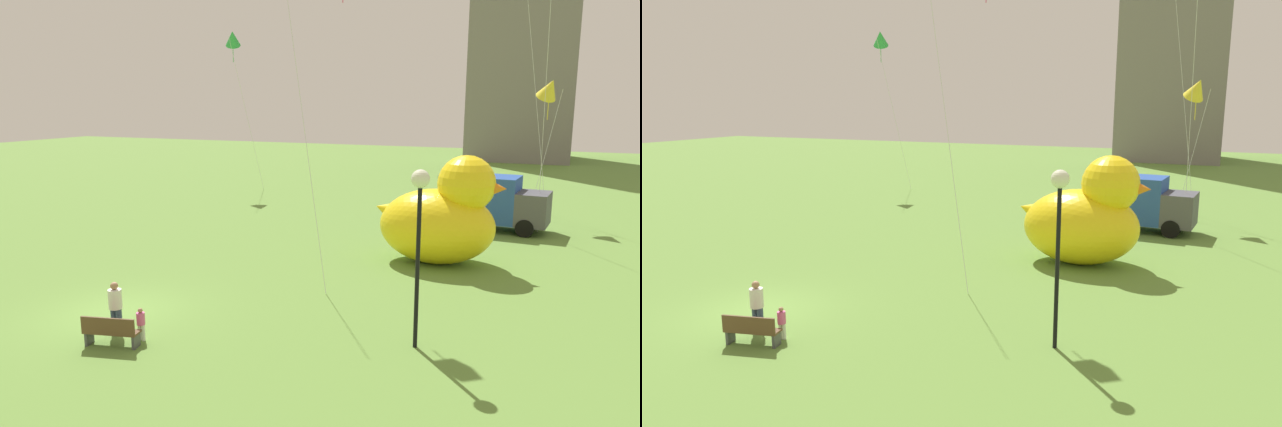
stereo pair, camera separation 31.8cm
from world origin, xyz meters
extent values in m
plane|color=olive|center=(0.00, 0.00, 0.00)|extent=(140.00, 140.00, 0.00)
cube|color=brown|center=(1.78, -2.11, 0.42)|extent=(1.64, 0.80, 0.06)
cube|color=brown|center=(1.83, -2.30, 0.68)|extent=(1.55, 0.42, 0.45)
cube|color=#47474C|center=(1.09, -2.27, 0.20)|extent=(0.16, 0.38, 0.39)
cube|color=#47474C|center=(2.47, -1.95, 0.20)|extent=(0.16, 0.38, 0.39)
cylinder|color=#38476B|center=(1.18, -1.36, 0.39)|extent=(0.18, 0.18, 0.77)
cylinder|color=#38476B|center=(1.38, -1.36, 0.39)|extent=(0.18, 0.18, 0.77)
cylinder|color=white|center=(1.28, -1.36, 1.06)|extent=(0.39, 0.39, 0.58)
sphere|color=#A87C5B|center=(1.28, -1.36, 1.47)|extent=(0.23, 0.23, 0.23)
cylinder|color=silver|center=(2.22, -1.48, 0.24)|extent=(0.11, 0.11, 0.48)
cylinder|color=silver|center=(2.34, -1.48, 0.24)|extent=(0.11, 0.11, 0.48)
cylinder|color=#D85999|center=(2.28, -1.48, 0.65)|extent=(0.24, 0.24, 0.36)
sphere|color=#A87C5B|center=(2.28, -1.48, 0.90)|extent=(0.14, 0.14, 0.14)
ellipsoid|color=yellow|center=(8.32, 9.94, 1.57)|extent=(4.82, 3.56, 3.14)
sphere|color=yellow|center=(9.47, 9.94, 3.43)|extent=(2.35, 2.35, 2.35)
cone|color=orange|center=(10.53, 9.94, 3.31)|extent=(1.06, 1.06, 1.06)
cone|color=yellow|center=(6.22, 9.94, 2.09)|extent=(1.44, 1.26, 1.51)
cylinder|color=black|center=(9.62, 1.13, 2.27)|extent=(0.12, 0.12, 4.54)
sphere|color=#EAEACC|center=(9.62, 1.13, 4.74)|extent=(0.50, 0.50, 0.50)
cube|color=#264CA5|center=(9.03, 17.52, 1.65)|extent=(4.13, 2.64, 2.40)
cube|color=#4C4C56|center=(11.76, 17.28, 1.29)|extent=(1.73, 2.43, 1.68)
cylinder|color=black|center=(11.56, 17.29, 0.45)|extent=(1.11, 2.47, 0.90)
cylinder|color=black|center=(8.23, 17.59, 0.45)|extent=(1.11, 2.47, 0.90)
cube|color=gray|center=(8.00, 57.51, 16.37)|extent=(11.03, 11.42, 32.75)
cylinder|color=silver|center=(11.03, 23.87, 7.96)|extent=(2.46, 1.67, 15.93)
cylinder|color=silver|center=(12.00, 21.85, 3.69)|extent=(1.37, 0.04, 7.38)
cone|color=yellow|center=(11.99, 21.17, 7.37)|extent=(1.79, 1.88, 1.53)
cylinder|color=yellow|center=(11.99, 21.17, 6.47)|extent=(0.04, 0.04, 1.60)
cylinder|color=silver|center=(11.97, 16.61, 7.05)|extent=(0.13, 2.22, 14.11)
cylinder|color=silver|center=(-8.69, 23.79, 5.59)|extent=(1.11, 2.74, 11.18)
cone|color=green|center=(-10.04, 24.33, 11.18)|extent=(1.67, 1.85, 1.51)
cylinder|color=green|center=(-10.04, 24.33, 10.28)|extent=(0.04, 0.04, 1.60)
cylinder|color=silver|center=(4.32, 5.32, 5.95)|extent=(2.60, 2.00, 11.91)
camera|label=1|loc=(13.13, -13.96, 6.81)|focal=32.71mm
camera|label=2|loc=(13.42, -13.83, 6.81)|focal=32.71mm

